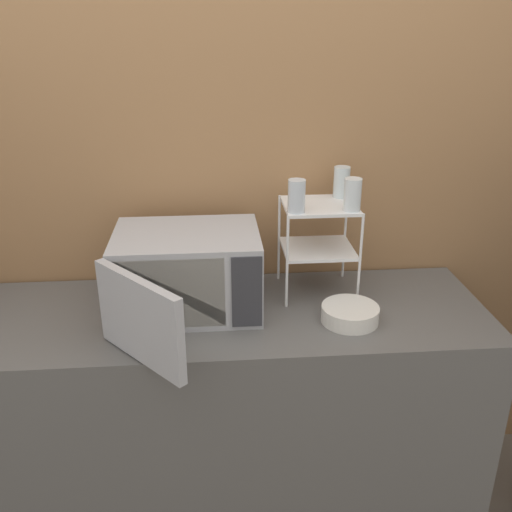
% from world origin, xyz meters
% --- Properties ---
extents(wall_back, '(8.00, 0.06, 2.60)m').
position_xyz_m(wall_back, '(0.00, 0.67, 1.30)').
color(wall_back, '#9E7047').
rests_on(wall_back, ground_plane).
extents(counter, '(1.94, 0.63, 0.93)m').
position_xyz_m(counter, '(0.00, 0.32, 0.46)').
color(counter, '#595654').
rests_on(counter, ground_plane).
extents(microwave, '(0.53, 0.70, 0.29)m').
position_xyz_m(microwave, '(-0.12, 0.35, 1.07)').
color(microwave, '#ADADB2').
rests_on(microwave, counter).
extents(dish_rack, '(0.27, 0.25, 0.35)m').
position_xyz_m(dish_rack, '(0.38, 0.46, 1.18)').
color(dish_rack, white).
rests_on(dish_rack, counter).
extents(glass_front_left, '(0.06, 0.06, 0.12)m').
position_xyz_m(glass_front_left, '(0.28, 0.38, 1.34)').
color(glass_front_left, silver).
rests_on(glass_front_left, dish_rack).
extents(glass_back_right, '(0.06, 0.06, 0.12)m').
position_xyz_m(glass_back_right, '(0.47, 0.55, 1.34)').
color(glass_back_right, silver).
rests_on(glass_back_right, dish_rack).
extents(glass_front_right, '(0.06, 0.06, 0.12)m').
position_xyz_m(glass_front_right, '(0.48, 0.38, 1.34)').
color(glass_front_right, silver).
rests_on(glass_front_right, dish_rack).
extents(bowl, '(0.20, 0.20, 0.06)m').
position_xyz_m(bowl, '(0.45, 0.21, 0.96)').
color(bowl, silver).
rests_on(bowl, counter).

